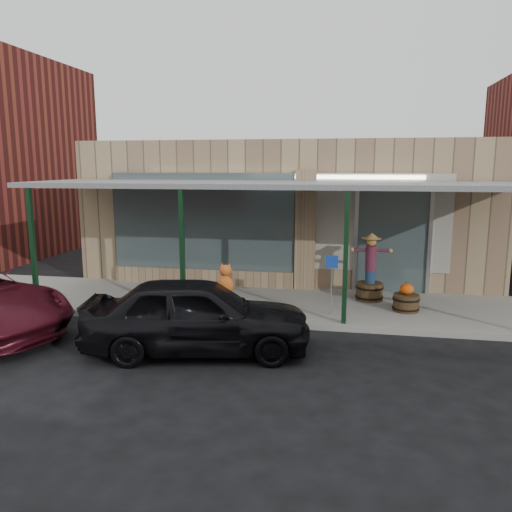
% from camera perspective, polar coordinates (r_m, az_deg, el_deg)
% --- Properties ---
extents(ground, '(120.00, 120.00, 0.00)m').
position_cam_1_polar(ground, '(9.23, -1.70, -11.99)').
color(ground, black).
rests_on(ground, ground).
extents(sidewalk, '(40.00, 3.20, 0.15)m').
position_cam_1_polar(sidewalk, '(12.56, 1.75, -5.53)').
color(sidewalk, gray).
rests_on(sidewalk, ground).
extents(storefront, '(12.00, 6.25, 4.20)m').
position_cam_1_polar(storefront, '(16.67, 4.17, 5.43)').
color(storefront, tan).
rests_on(storefront, ground).
extents(awning, '(12.00, 3.00, 3.04)m').
position_cam_1_polar(awning, '(12.05, 1.80, 7.97)').
color(awning, slate).
rests_on(awning, ground).
extents(block_buildings_near, '(61.00, 8.00, 8.00)m').
position_cam_1_polar(block_buildings_near, '(17.55, 11.27, 10.98)').
color(block_buildings_near, maroon).
rests_on(block_buildings_near, ground).
extents(barrel_scarecrow, '(1.03, 0.81, 1.71)m').
position_cam_1_polar(barrel_scarecrow, '(12.86, 12.89, -2.40)').
color(barrel_scarecrow, '#4C371E').
rests_on(barrel_scarecrow, sidewalk).
extents(barrel_pumpkin, '(0.61, 0.61, 0.70)m').
position_cam_1_polar(barrel_pumpkin, '(12.17, 16.77, -4.90)').
color(barrel_pumpkin, '#4C371E').
rests_on(barrel_pumpkin, sidewalk).
extents(handicap_sign, '(0.28, 0.06, 1.38)m').
position_cam_1_polar(handicap_sign, '(11.33, 8.62, -2.37)').
color(handicap_sign, gray).
rests_on(handicap_sign, sidewalk).
extents(parked_sedan, '(4.49, 2.48, 1.57)m').
position_cam_1_polar(parked_sedan, '(9.52, -6.70, -6.71)').
color(parked_sedan, black).
rests_on(parked_sedan, ground).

